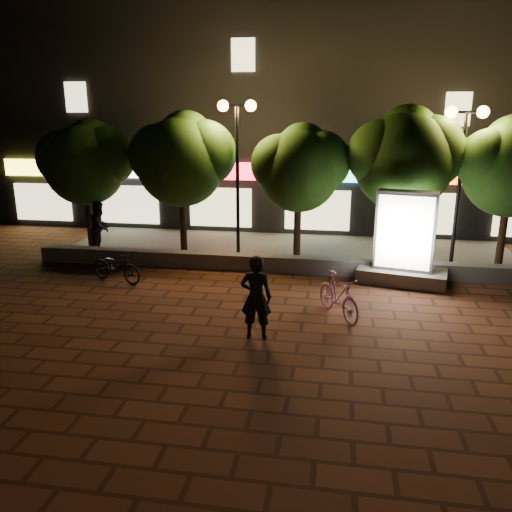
% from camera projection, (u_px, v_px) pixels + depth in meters
% --- Properties ---
extents(ground, '(80.00, 80.00, 0.00)m').
position_uv_depth(ground, '(257.00, 320.00, 12.26)').
color(ground, '#522A19').
rests_on(ground, ground).
extents(retaining_wall, '(16.00, 0.45, 0.50)m').
position_uv_depth(retaining_wall, '(277.00, 264.00, 16.00)').
color(retaining_wall, slate).
rests_on(retaining_wall, ground).
extents(sidewalk, '(16.00, 5.00, 0.08)m').
position_uv_depth(sidewalk, '(286.00, 250.00, 18.43)').
color(sidewalk, slate).
rests_on(sidewalk, ground).
extents(building_block, '(28.00, 8.12, 11.30)m').
position_uv_depth(building_block, '(302.00, 110.00, 23.26)').
color(building_block, black).
rests_on(building_block, ground).
extents(tree_far_left, '(3.36, 2.80, 4.63)m').
position_uv_depth(tree_far_left, '(87.00, 160.00, 17.66)').
color(tree_far_left, '#311E13').
rests_on(tree_far_left, sidewalk).
extents(tree_left, '(3.60, 3.00, 4.89)m').
position_uv_depth(tree_left, '(183.00, 156.00, 17.07)').
color(tree_left, '#311E13').
rests_on(tree_left, sidewalk).
extents(tree_mid, '(3.24, 2.70, 4.50)m').
position_uv_depth(tree_mid, '(300.00, 165.00, 16.50)').
color(tree_mid, '#311E13').
rests_on(tree_mid, sidewalk).
extents(tree_right, '(3.72, 3.10, 5.07)m').
position_uv_depth(tree_right, '(406.00, 155.00, 15.88)').
color(tree_right, '#311E13').
rests_on(tree_right, sidewalk).
extents(street_lamp_left, '(1.26, 0.36, 5.18)m').
position_uv_depth(street_lamp_left, '(237.00, 140.00, 16.36)').
color(street_lamp_left, black).
rests_on(street_lamp_left, sidewalk).
extents(street_lamp_right, '(1.26, 0.36, 4.98)m').
position_uv_depth(street_lamp_right, '(463.00, 146.00, 15.29)').
color(street_lamp_right, black).
rests_on(street_lamp_right, sidewalk).
extents(ad_kiosk, '(2.73, 1.76, 2.73)m').
position_uv_depth(ad_kiosk, '(404.00, 247.00, 14.70)').
color(ad_kiosk, slate).
rests_on(ad_kiosk, ground).
extents(scooter_pink, '(1.39, 1.83, 1.10)m').
position_uv_depth(scooter_pink, '(338.00, 296.00, 12.28)').
color(scooter_pink, '#EE9BD9').
rests_on(scooter_pink, ground).
extents(rider, '(0.70, 0.46, 1.90)m').
position_uv_depth(rider, '(256.00, 297.00, 11.03)').
color(rider, black).
rests_on(rider, ground).
extents(scooter_parked, '(1.92, 1.18, 0.95)m').
position_uv_depth(scooter_parked, '(116.00, 266.00, 14.93)').
color(scooter_parked, black).
rests_on(scooter_parked, ground).
extents(pedestrian, '(0.73, 0.92, 1.84)m').
position_uv_depth(pedestrian, '(100.00, 227.00, 17.70)').
color(pedestrian, black).
rests_on(pedestrian, sidewalk).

